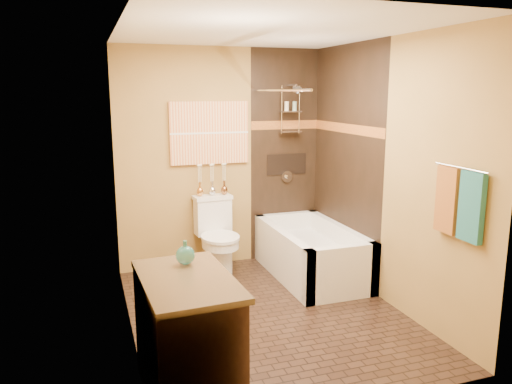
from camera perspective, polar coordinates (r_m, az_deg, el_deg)
name	(u,v)px	position (r m, az deg, el deg)	size (l,w,h in m)	color
floor	(266,313)	(4.73, 1.17, -13.70)	(3.00, 3.00, 0.00)	black
wall_left	(125,189)	(4.10, -14.71, 0.38)	(0.02, 3.00, 2.50)	#AC8242
wall_right	(385,173)	(4.89, 14.56, 2.13)	(0.02, 3.00, 2.50)	#AC8242
wall_back	(222,159)	(5.76, -3.93, 3.84)	(2.40, 0.02, 2.50)	#AC8242
wall_front	(354,222)	(3.02, 11.13, -3.35)	(2.40, 0.02, 2.50)	#AC8242
ceiling	(267,31)	(4.31, 1.31, 17.97)	(3.00, 3.00, 0.00)	silver
alcove_tile_back	(285,156)	(6.00, 3.28, 4.14)	(0.85, 0.01, 2.50)	black
alcove_tile_right	(345,162)	(5.52, 10.18, 3.34)	(0.01, 1.50, 2.50)	black
mosaic_band_back	(285,125)	(5.95, 3.36, 7.67)	(0.85, 0.01, 0.10)	brown
mosaic_band_right	(346,128)	(5.47, 10.22, 7.18)	(0.01, 1.50, 0.10)	brown
alcove_niche	(287,164)	(6.02, 3.51, 3.20)	(0.50, 0.01, 0.25)	black
shower_fixtures	(291,121)	(5.87, 3.97, 8.05)	(0.24, 0.33, 1.16)	silver
curtain_rod	(279,90)	(5.13, 2.60, 11.54)	(0.03, 0.03, 1.55)	silver
towel_bar	(461,168)	(4.01, 22.37, 2.55)	(0.02, 0.02, 0.55)	silver
towel_teal	(471,207)	(3.97, 23.41, -1.59)	(0.05, 0.22, 0.52)	#1D615F
towel_rust	(447,200)	(4.16, 21.02, -0.85)	(0.05, 0.22, 0.52)	#945C1A
sunset_painting	(209,133)	(5.67, -5.34, 6.74)	(0.90, 0.04, 0.70)	orange
vanity_mirror	(139,178)	(3.07, -13.24, 1.60)	(0.01, 1.00, 0.90)	white
bathtub	(311,256)	(5.58, 6.29, -7.33)	(0.80, 1.50, 0.55)	white
toilet	(217,235)	(5.61, -4.46, -4.96)	(0.45, 0.65, 0.85)	white
vanity	(187,337)	(3.46, -7.87, -16.09)	(0.62, 0.97, 0.83)	black
teal_bottle	(185,253)	(3.50, -8.09, -6.88)	(0.13, 0.13, 0.21)	#277768
bud_vases	(212,179)	(5.65, -5.04, 1.52)	(0.36, 0.08, 0.35)	gold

